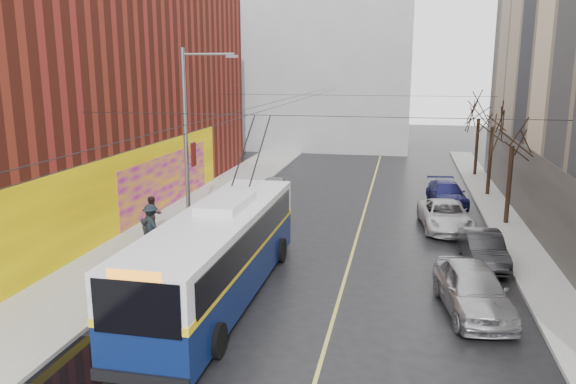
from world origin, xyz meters
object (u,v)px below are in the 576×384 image
(tree_near, at_px, (514,131))
(tree_mid, at_px, (494,114))
(trolleybus, at_px, (218,253))
(pedestrian_b, at_px, (153,216))
(streetlight_pole, at_px, (189,140))
(parked_car_b, at_px, (483,249))
(parked_car_d, at_px, (447,194))
(tree_far, at_px, (479,109))
(parked_car_a, at_px, (473,289))
(parked_car_c, at_px, (445,216))
(pedestrian_c, at_px, (151,225))
(following_car, at_px, (273,190))
(pedestrian_a, at_px, (146,237))

(tree_near, xyz_separation_m, tree_mid, (0.00, 7.00, 0.28))
(trolleybus, distance_m, pedestrian_b, 8.39)
(streetlight_pole, distance_m, parked_car_b, 13.79)
(tree_near, distance_m, parked_car_d, 6.50)
(tree_mid, bearing_deg, trolleybus, -121.61)
(tree_far, xyz_separation_m, pedestrian_b, (-17.23, -19.78, -4.04))
(parked_car_a, height_order, parked_car_c, parked_car_a)
(parked_car_c, bearing_deg, pedestrian_c, -161.77)
(trolleybus, relative_size, following_car, 2.97)
(tree_mid, distance_m, parked_car_a, 19.37)
(tree_near, xyz_separation_m, tree_far, (0.00, 14.00, 0.17))
(tree_near, distance_m, pedestrian_c, 18.56)
(streetlight_pole, bearing_deg, following_car, 77.92)
(trolleybus, xyz_separation_m, pedestrian_b, (-5.46, 6.34, -0.57))
(tree_far, xyz_separation_m, parked_car_c, (-3.20, -15.41, -4.43))
(tree_far, height_order, parked_car_d, tree_far)
(tree_near, relative_size, parked_car_b, 1.52)
(parked_car_d, bearing_deg, parked_car_a, -98.12)
(parked_car_d, distance_m, pedestrian_b, 17.48)
(tree_far, relative_size, parked_car_b, 1.56)
(parked_car_b, bearing_deg, trolleybus, -154.68)
(streetlight_pole, relative_size, pedestrian_c, 4.68)
(parked_car_c, distance_m, pedestrian_c, 14.66)
(pedestrian_a, xyz_separation_m, pedestrian_b, (-1.06, 3.00, 0.11))
(streetlight_pole, xyz_separation_m, parked_car_a, (12.16, -5.62, -4.01))
(tree_mid, xyz_separation_m, parked_car_b, (-2.00, -13.57, -4.56))
(parked_car_a, height_order, pedestrian_b, pedestrian_b)
(parked_car_c, height_order, pedestrian_b, pedestrian_b)
(streetlight_pole, bearing_deg, parked_car_c, 21.03)
(tree_mid, bearing_deg, pedestrian_a, -135.71)
(tree_far, bearing_deg, pedestrian_b, -131.06)
(streetlight_pole, bearing_deg, parked_car_b, -2.50)
(tree_near, bearing_deg, parked_car_d, 124.40)
(following_car, bearing_deg, pedestrian_b, -119.24)
(tree_far, relative_size, pedestrian_b, 3.45)
(parked_car_a, xyz_separation_m, following_car, (-10.27, 14.45, -0.10))
(pedestrian_b, relative_size, pedestrian_c, 0.99)
(streetlight_pole, distance_m, pedestrian_b, 4.29)
(parked_car_c, relative_size, parked_car_d, 1.07)
(tree_near, xyz_separation_m, parked_car_b, (-2.00, -6.57, -4.28))
(tree_mid, xyz_separation_m, following_car, (-13.25, -4.17, -4.52))
(following_car, bearing_deg, tree_mid, 13.05)
(pedestrian_a, bearing_deg, parked_car_b, -101.68)
(tree_mid, bearing_deg, following_car, -162.52)
(parked_car_d, xyz_separation_m, pedestrian_a, (-13.41, -12.81, 0.30))
(following_car, xyz_separation_m, pedestrian_c, (-3.34, -10.19, 0.38))
(parked_car_c, distance_m, following_car, 10.91)
(parked_car_d, bearing_deg, parked_car_c, -101.93)
(tree_mid, bearing_deg, parked_car_c, -110.83)
(trolleybus, bearing_deg, streetlight_pole, 119.20)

